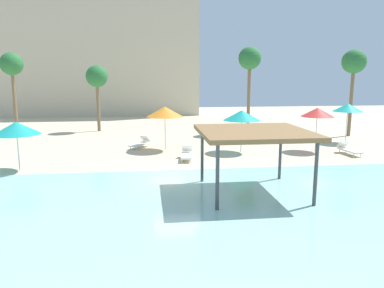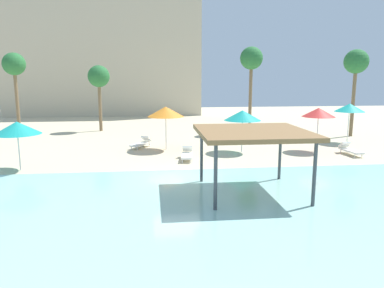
{
  "view_description": "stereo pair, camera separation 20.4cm",
  "coord_description": "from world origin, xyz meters",
  "px_view_note": "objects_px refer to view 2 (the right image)",
  "views": [
    {
      "loc": [
        -1.47,
        -17.07,
        4.86
      ],
      "look_at": [
        0.85,
        2.0,
        1.3
      ],
      "focal_mm": 34.54,
      "sensor_mm": 36.0,
      "label": 1
    },
    {
      "loc": [
        -1.27,
        -17.09,
        4.86
      ],
      "look_at": [
        0.85,
        2.0,
        1.3
      ],
      "focal_mm": 34.54,
      "sensor_mm": 36.0,
      "label": 2
    }
  ],
  "objects_px": {
    "beach_umbrella_teal_3": "(242,115)",
    "palm_tree_2": "(251,61)",
    "beach_umbrella_orange_0": "(166,112)",
    "palm_tree_3": "(14,66)",
    "shade_pavilion": "(253,134)",
    "beach_umbrella_teal_7": "(17,128)",
    "lounge_chair_1": "(142,143)",
    "beach_umbrella_teal_1": "(350,108)",
    "lounge_chair_2": "(350,149)",
    "beach_umbrella_red_2": "(319,112)",
    "palm_tree_0": "(356,64)",
    "palm_tree_1": "(99,78)",
    "lounge_chair_0": "(187,154)"
  },
  "relations": [
    {
      "from": "beach_umbrella_teal_3",
      "to": "palm_tree_2",
      "type": "relative_size",
      "value": 0.37
    },
    {
      "from": "beach_umbrella_orange_0",
      "to": "palm_tree_3",
      "type": "bearing_deg",
      "value": 143.85
    },
    {
      "from": "shade_pavilion",
      "to": "beach_umbrella_orange_0",
      "type": "relative_size",
      "value": 1.54
    },
    {
      "from": "beach_umbrella_teal_7",
      "to": "lounge_chair_1",
      "type": "bearing_deg",
      "value": 41.79
    },
    {
      "from": "beach_umbrella_teal_7",
      "to": "beach_umbrella_teal_1",
      "type": "bearing_deg",
      "value": 15.21
    },
    {
      "from": "beach_umbrella_teal_3",
      "to": "lounge_chair_2",
      "type": "height_order",
      "value": "beach_umbrella_teal_3"
    },
    {
      "from": "shade_pavilion",
      "to": "beach_umbrella_red_2",
      "type": "height_order",
      "value": "beach_umbrella_red_2"
    },
    {
      "from": "shade_pavilion",
      "to": "beach_umbrella_teal_7",
      "type": "xyz_separation_m",
      "value": [
        -10.96,
        5.08,
        -0.29
      ]
    },
    {
      "from": "beach_umbrella_teal_7",
      "to": "palm_tree_3",
      "type": "distance_m",
      "value": 14.85
    },
    {
      "from": "lounge_chair_2",
      "to": "palm_tree_0",
      "type": "relative_size",
      "value": 0.28
    },
    {
      "from": "palm_tree_2",
      "to": "beach_umbrella_red_2",
      "type": "bearing_deg",
      "value": -74.46
    },
    {
      "from": "palm_tree_3",
      "to": "beach_umbrella_teal_1",
      "type": "bearing_deg",
      "value": -17.14
    },
    {
      "from": "shade_pavilion",
      "to": "palm_tree_1",
      "type": "bearing_deg",
      "value": 114.43
    },
    {
      "from": "beach_umbrella_teal_1",
      "to": "palm_tree_0",
      "type": "bearing_deg",
      "value": 56.82
    },
    {
      "from": "beach_umbrella_red_2",
      "to": "beach_umbrella_teal_3",
      "type": "relative_size",
      "value": 1.05
    },
    {
      "from": "beach_umbrella_teal_3",
      "to": "lounge_chair_2",
      "type": "xyz_separation_m",
      "value": [
        6.51,
        -1.54,
        -2.04
      ]
    },
    {
      "from": "beach_umbrella_teal_1",
      "to": "palm_tree_0",
      "type": "height_order",
      "value": "palm_tree_0"
    },
    {
      "from": "beach_umbrella_red_2",
      "to": "lounge_chair_0",
      "type": "bearing_deg",
      "value": -170.0
    },
    {
      "from": "palm_tree_1",
      "to": "palm_tree_0",
      "type": "bearing_deg",
      "value": -14.31
    },
    {
      "from": "lounge_chair_0",
      "to": "lounge_chair_1",
      "type": "relative_size",
      "value": 1.02
    },
    {
      "from": "shade_pavilion",
      "to": "beach_umbrella_teal_1",
      "type": "relative_size",
      "value": 1.54
    },
    {
      "from": "beach_umbrella_orange_0",
      "to": "lounge_chair_2",
      "type": "distance_m",
      "value": 11.91
    },
    {
      "from": "beach_umbrella_red_2",
      "to": "lounge_chair_1",
      "type": "bearing_deg",
      "value": 167.94
    },
    {
      "from": "beach_umbrella_teal_1",
      "to": "beach_umbrella_red_2",
      "type": "xyz_separation_m",
      "value": [
        -3.6,
        -2.67,
        -0.04
      ]
    },
    {
      "from": "lounge_chair_1",
      "to": "beach_umbrella_teal_3",
      "type": "bearing_deg",
      "value": 104.51
    },
    {
      "from": "shade_pavilion",
      "to": "beach_umbrella_teal_3",
      "type": "relative_size",
      "value": 1.63
    },
    {
      "from": "palm_tree_2",
      "to": "lounge_chair_2",
      "type": "bearing_deg",
      "value": -67.9
    },
    {
      "from": "beach_umbrella_teal_3",
      "to": "palm_tree_1",
      "type": "height_order",
      "value": "palm_tree_1"
    },
    {
      "from": "beach_umbrella_red_2",
      "to": "beach_umbrella_teal_1",
      "type": "bearing_deg",
      "value": 36.57
    },
    {
      "from": "palm_tree_2",
      "to": "beach_umbrella_teal_7",
      "type": "bearing_deg",
      "value": -143.52
    },
    {
      "from": "shade_pavilion",
      "to": "beach_umbrella_red_2",
      "type": "bearing_deg",
      "value": 51.0
    },
    {
      "from": "beach_umbrella_teal_1",
      "to": "palm_tree_3",
      "type": "height_order",
      "value": "palm_tree_3"
    },
    {
      "from": "beach_umbrella_red_2",
      "to": "lounge_chair_2",
      "type": "bearing_deg",
      "value": -39.33
    },
    {
      "from": "beach_umbrella_teal_1",
      "to": "beach_umbrella_red_2",
      "type": "bearing_deg",
      "value": -143.43
    },
    {
      "from": "beach_umbrella_orange_0",
      "to": "beach_umbrella_teal_1",
      "type": "distance_m",
      "value": 13.42
    },
    {
      "from": "lounge_chair_2",
      "to": "beach_umbrella_teal_7",
      "type": "bearing_deg",
      "value": -89.92
    },
    {
      "from": "beach_umbrella_orange_0",
      "to": "beach_umbrella_teal_3",
      "type": "bearing_deg",
      "value": -15.28
    },
    {
      "from": "beach_umbrella_teal_7",
      "to": "palm_tree_0",
      "type": "height_order",
      "value": "palm_tree_0"
    },
    {
      "from": "beach_umbrella_teal_3",
      "to": "lounge_chair_0",
      "type": "bearing_deg",
      "value": -154.44
    },
    {
      "from": "lounge_chair_1",
      "to": "beach_umbrella_teal_7",
      "type": "bearing_deg",
      "value": -15.03
    },
    {
      "from": "beach_umbrella_teal_1",
      "to": "beach_umbrella_teal_3",
      "type": "height_order",
      "value": "beach_umbrella_teal_1"
    },
    {
      "from": "beach_umbrella_orange_0",
      "to": "beach_umbrella_teal_1",
      "type": "bearing_deg",
      "value": 4.7
    },
    {
      "from": "lounge_chair_1",
      "to": "lounge_chair_2",
      "type": "relative_size",
      "value": 0.99
    },
    {
      "from": "lounge_chair_2",
      "to": "beach_umbrella_orange_0",
      "type": "bearing_deg",
      "value": -109.43
    },
    {
      "from": "beach_umbrella_teal_1",
      "to": "palm_tree_1",
      "type": "relative_size",
      "value": 0.5
    },
    {
      "from": "beach_umbrella_teal_7",
      "to": "lounge_chair_1",
      "type": "height_order",
      "value": "beach_umbrella_teal_7"
    },
    {
      "from": "lounge_chair_2",
      "to": "palm_tree_3",
      "type": "bearing_deg",
      "value": -121.92
    },
    {
      "from": "shade_pavilion",
      "to": "palm_tree_2",
      "type": "relative_size",
      "value": 0.61
    },
    {
      "from": "lounge_chair_1",
      "to": "palm_tree_1",
      "type": "relative_size",
      "value": 0.33
    },
    {
      "from": "shade_pavilion",
      "to": "lounge_chair_0",
      "type": "bearing_deg",
      "value": 107.2
    }
  ]
}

